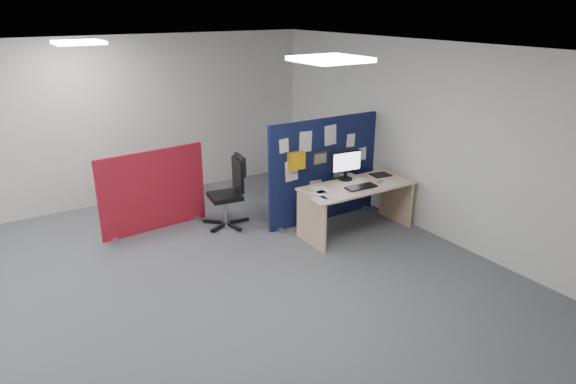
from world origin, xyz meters
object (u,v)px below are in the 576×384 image
monitor_main (346,164)px  red_divider (153,191)px  navy_divider (323,170)px  office_chair (232,187)px  main_desk (355,196)px

monitor_main → red_divider: red_divider is taller
navy_divider → monitor_main: size_ratio=3.93×
navy_divider → red_divider: (-2.30, 1.02, -0.21)m
navy_divider → office_chair: 1.39m
monitor_main → office_chair: (-1.39, 0.94, -0.37)m
monitor_main → office_chair: size_ratio=0.47×
main_desk → office_chair: size_ratio=1.56×
navy_divider → office_chair: (-1.26, 0.56, -0.20)m
red_divider → office_chair: red_divider is taller
navy_divider → monitor_main: bearing=-71.0°
monitor_main → navy_divider: bearing=116.1°
navy_divider → red_divider: size_ratio=1.20×
monitor_main → office_chair: bearing=153.0°
main_desk → monitor_main: bearing=87.1°
navy_divider → main_desk: size_ratio=1.17×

